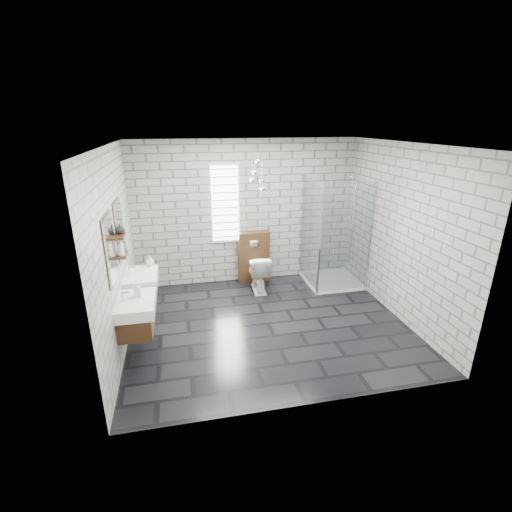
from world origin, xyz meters
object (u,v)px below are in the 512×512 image
object	(u,v)px
cistern_panel	(254,257)
toilet	(258,272)
shower_enclosure	(331,260)
vanity_right	(139,280)
vanity_left	(133,307)

from	to	relation	value
cistern_panel	toilet	xyz separation A→B (m)	(0.00, -0.45, -0.15)
cistern_panel	shower_enclosure	distance (m)	1.48
vanity_right	toilet	size ratio (longest dim) A/B	2.27
vanity_left	shower_enclosure	xyz separation A→B (m)	(3.41, 1.66, -0.25)
vanity_right	cistern_panel	xyz separation A→B (m)	(2.02, 1.31, -0.26)
toilet	shower_enclosure	bearing A→B (deg)	-179.47
vanity_right	toilet	world-z (taller)	vanity_right
vanity_left	toilet	xyz separation A→B (m)	(2.02, 1.73, -0.41)
vanity_right	cistern_panel	size ratio (longest dim) A/B	1.57
vanity_left	cistern_panel	xyz separation A→B (m)	(2.02, 2.17, -0.26)
vanity_right	toilet	bearing A→B (deg)	23.01
vanity_left	vanity_right	xyz separation A→B (m)	(0.00, 0.87, 0.00)
shower_enclosure	toilet	bearing A→B (deg)	177.06
shower_enclosure	toilet	world-z (taller)	shower_enclosure
shower_enclosure	toilet	size ratio (longest dim) A/B	2.93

